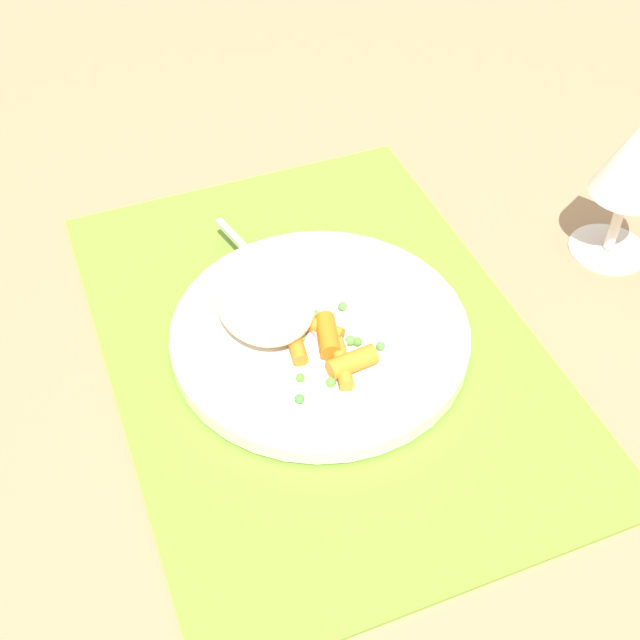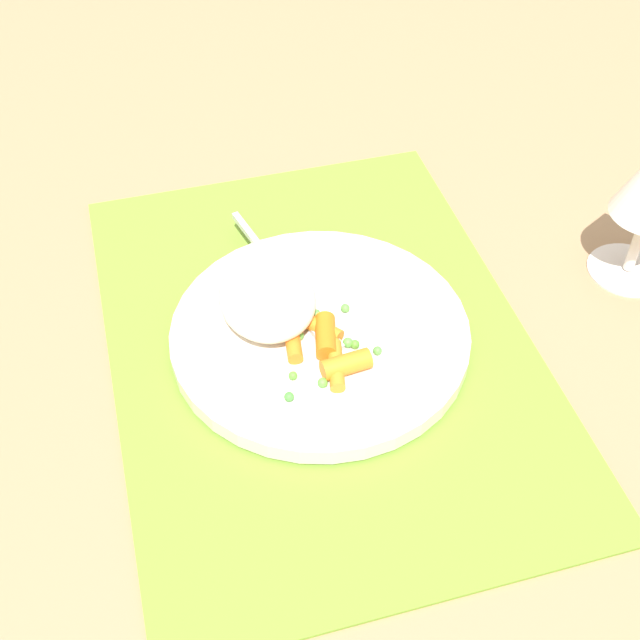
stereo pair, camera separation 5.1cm
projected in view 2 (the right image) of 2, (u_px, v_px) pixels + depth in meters
ground_plane at (320, 345)px, 0.73m from camera, size 2.40×2.40×0.00m
placemat at (320, 343)px, 0.73m from camera, size 0.50×0.36×0.01m
plate at (320, 334)px, 0.72m from camera, size 0.26×0.26×0.02m
rice_mound at (267, 298)px, 0.71m from camera, size 0.10×0.08×0.04m
carrot_portion at (323, 345)px, 0.69m from camera, size 0.09×0.06×0.02m
pea_scatter at (325, 348)px, 0.69m from camera, size 0.09×0.09×0.01m
fork at (294, 292)px, 0.74m from camera, size 0.20×0.06×0.01m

